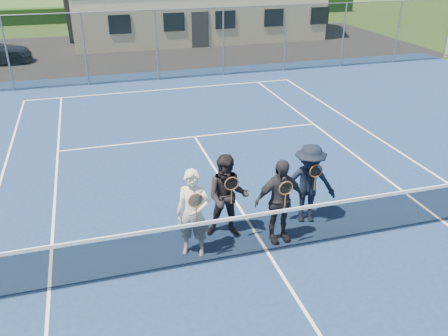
# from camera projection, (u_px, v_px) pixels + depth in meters

# --- Properties ---
(ground) EXTENTS (220.00, 220.00, 0.00)m
(ground) POSITION_uv_depth(u_px,v_px,m) (140.00, 51.00, 26.70)
(ground) COLOR #294418
(ground) RESTS_ON ground
(court_surface) EXTENTS (30.00, 30.00, 0.02)m
(court_surface) POSITION_uv_depth(u_px,v_px,m) (268.00, 253.00, 9.38)
(court_surface) COLOR navy
(court_surface) RESTS_ON ground
(tarmac_carpark) EXTENTS (40.00, 12.00, 0.01)m
(tarmac_carpark) POSITION_uv_depth(u_px,v_px,m) (66.00, 55.00, 25.69)
(tarmac_carpark) COLOR black
(tarmac_carpark) RESTS_ON ground
(hedge_row) EXTENTS (40.00, 1.20, 1.10)m
(hedge_row) POSITION_uv_depth(u_px,v_px,m) (120.00, 13.00, 36.85)
(hedge_row) COLOR black
(hedge_row) RESTS_ON ground
(court_markings) EXTENTS (11.03, 23.83, 0.01)m
(court_markings) POSITION_uv_depth(u_px,v_px,m) (268.00, 252.00, 9.38)
(court_markings) COLOR white
(court_markings) RESTS_ON court_surface
(tennis_net) EXTENTS (11.68, 0.08, 1.10)m
(tennis_net) POSITION_uv_depth(u_px,v_px,m) (269.00, 230.00, 9.16)
(tennis_net) COLOR slate
(tennis_net) RESTS_ON ground
(perimeter_fence) EXTENTS (30.07, 0.07, 3.02)m
(perimeter_fence) POSITION_uv_depth(u_px,v_px,m) (157.00, 46.00, 20.42)
(perimeter_fence) COLOR slate
(perimeter_fence) RESTS_ON ground
(player_a) EXTENTS (0.78, 0.66, 1.80)m
(player_a) POSITION_uv_depth(u_px,v_px,m) (193.00, 213.00, 8.99)
(player_a) COLOR beige
(player_a) RESTS_ON court_surface
(player_b) EXTENTS (1.04, 0.92, 1.80)m
(player_b) POSITION_uv_depth(u_px,v_px,m) (228.00, 197.00, 9.58)
(player_b) COLOR black
(player_b) RESTS_ON court_surface
(player_c) EXTENTS (1.07, 0.53, 1.80)m
(player_c) POSITION_uv_depth(u_px,v_px,m) (279.00, 201.00, 9.42)
(player_c) COLOR #242529
(player_c) RESTS_ON court_surface
(player_d) EXTENTS (1.29, 0.93, 1.80)m
(player_d) POSITION_uv_depth(u_px,v_px,m) (309.00, 184.00, 10.09)
(player_d) COLOR black
(player_d) RESTS_ON court_surface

